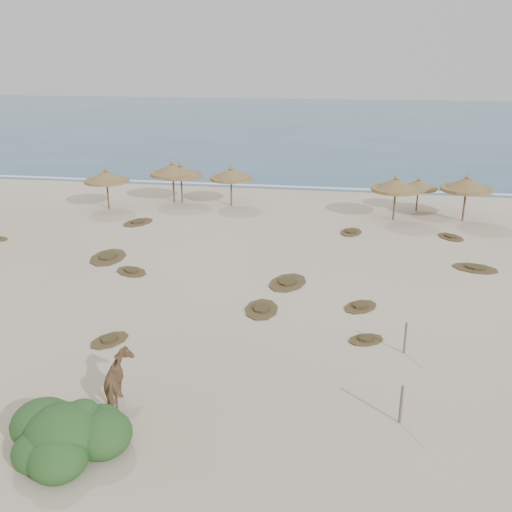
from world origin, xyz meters
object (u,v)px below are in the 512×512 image
object	(u,v)px
palapa_0	(106,177)
bush	(66,435)
palapa_1	(181,172)
horse	(119,381)

from	to	relation	value
palapa_0	bush	world-z (taller)	palapa_0
palapa_0	palapa_1	world-z (taller)	palapa_1
palapa_0	bush	bearing A→B (deg)	-69.08
palapa_0	horse	bearing A→B (deg)	-65.80
palapa_0	horse	world-z (taller)	palapa_0
bush	palapa_0	bearing A→B (deg)	110.92
palapa_1	bush	distance (m)	28.53
palapa_0	palapa_1	xyz separation A→B (m)	(4.71, 2.61, 0.03)
palapa_0	palapa_1	size ratio (longest dim) A/B	0.96
horse	palapa_0	bearing A→B (deg)	-83.35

